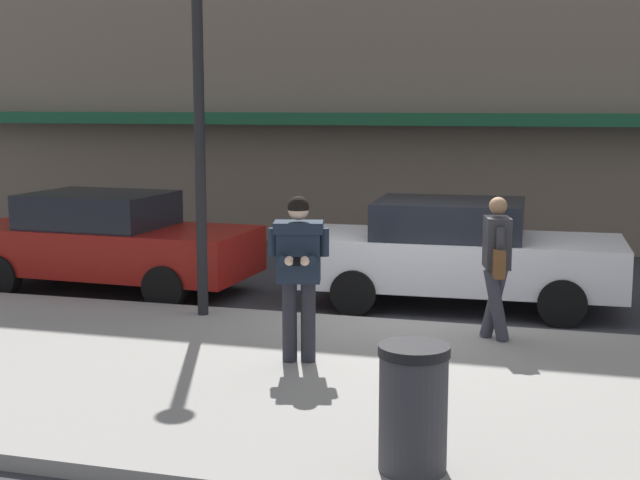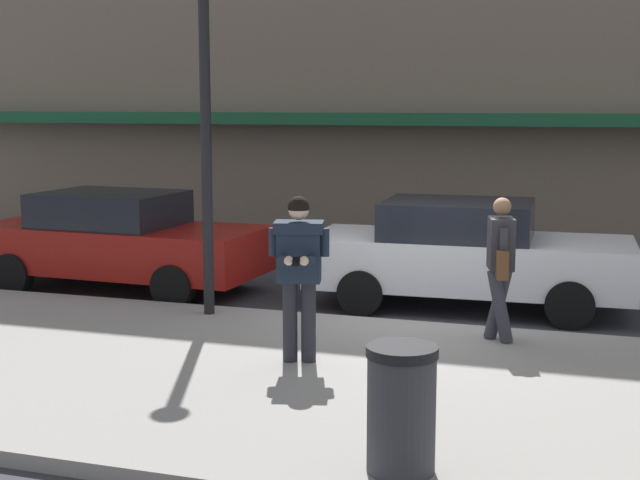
{
  "view_description": "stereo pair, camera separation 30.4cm",
  "coord_description": "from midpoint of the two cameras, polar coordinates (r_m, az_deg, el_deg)",
  "views": [
    {
      "loc": [
        1.89,
        -11.3,
        2.91
      ],
      "look_at": [
        -0.64,
        -2.42,
        1.49
      ],
      "focal_mm": 50.0,
      "sensor_mm": 36.0,
      "label": 1
    },
    {
      "loc": [
        2.18,
        -11.21,
        2.91
      ],
      "look_at": [
        -0.64,
        -2.42,
        1.49
      ],
      "focal_mm": 50.0,
      "sensor_mm": 36.0,
      "label": 2
    }
  ],
  "objects": [
    {
      "name": "trash_bin",
      "position": [
        6.87,
        4.7,
        -10.65
      ],
      "size": [
        0.55,
        0.55,
        0.98
      ],
      "color": "#38383D",
      "rests_on": "sidewalk"
    },
    {
      "name": "pedestrian_with_bag",
      "position": [
        10.59,
        10.43,
        -1.21
      ],
      "size": [
        0.39,
        0.72,
        1.7
      ],
      "color": "#33333D",
      "rests_on": "sidewalk"
    },
    {
      "name": "curb_paint_line",
      "position": [
        11.72,
        10.41,
        -5.76
      ],
      "size": [
        28.0,
        0.12,
        0.01
      ],
      "primitive_type": "cube",
      "color": "silver",
      "rests_on": "ground"
    },
    {
      "name": "ground_plane",
      "position": [
        11.8,
        5.52,
        -5.57
      ],
      "size": [
        80.0,
        80.0,
        0.0
      ],
      "primitive_type": "plane",
      "color": "#333338"
    },
    {
      "name": "parked_sedan_near",
      "position": [
        14.25,
        -14.04,
        -0.07
      ],
      "size": [
        4.57,
        2.07,
        1.54
      ],
      "color": "maroon",
      "rests_on": "ground"
    },
    {
      "name": "man_texting_on_phone",
      "position": [
        9.49,
        -2.3,
        -1.34
      ],
      "size": [
        0.63,
        0.64,
        1.81
      ],
      "color": "#23232B",
      "rests_on": "sidewalk"
    },
    {
      "name": "sidewalk",
      "position": [
        8.93,
        8.57,
        -9.9
      ],
      "size": [
        32.0,
        5.3,
        0.14
      ],
      "primitive_type": "cube",
      "color": "gray",
      "rests_on": "ground"
    },
    {
      "name": "street_lamp_post",
      "position": [
        11.64,
        -8.54,
        9.78
      ],
      "size": [
        0.36,
        0.36,
        4.88
      ],
      "color": "black",
      "rests_on": "sidewalk"
    },
    {
      "name": "parked_sedan_mid",
      "position": [
        12.89,
        8.19,
        -0.81
      ],
      "size": [
        4.57,
        2.06,
        1.54
      ],
      "color": "silver",
      "rests_on": "ground"
    }
  ]
}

